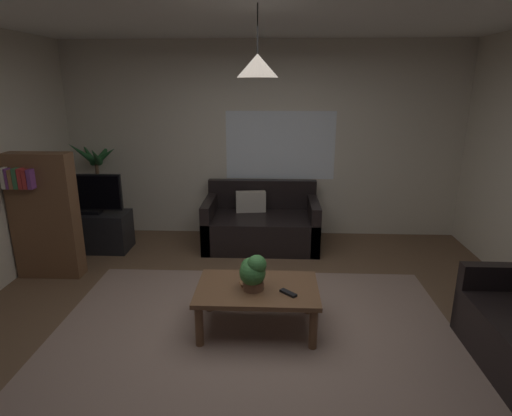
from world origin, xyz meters
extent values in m
cube|color=brown|center=(0.00, 0.00, -0.01)|extent=(5.44, 5.16, 0.02)
cube|color=gray|center=(0.00, -0.20, 0.00)|extent=(3.54, 2.84, 0.01)
cube|color=beige|center=(0.00, 2.61, 1.33)|extent=(5.56, 0.06, 2.66)
cube|color=white|center=(0.24, 2.58, 1.27)|extent=(1.50, 0.01, 0.93)
cube|color=black|center=(-0.01, 2.04, 0.21)|extent=(1.49, 0.87, 0.42)
cube|color=black|center=(-0.01, 2.42, 0.62)|extent=(1.49, 0.12, 0.40)
cube|color=black|center=(-0.69, 2.04, 0.32)|extent=(0.12, 0.87, 0.64)
cube|color=black|center=(0.68, 2.04, 0.32)|extent=(0.12, 0.87, 0.64)
cube|color=#B7AD9E|center=(-0.16, 2.24, 0.56)|extent=(0.41, 0.17, 0.28)
cube|color=black|center=(2.19, 0.10, 0.32)|extent=(0.87, 0.12, 0.64)
cube|color=brown|center=(0.02, 0.06, 0.38)|extent=(1.06, 0.68, 0.04)
cylinder|color=brown|center=(-0.45, -0.22, 0.18)|extent=(0.07, 0.07, 0.36)
cylinder|color=brown|center=(0.49, -0.22, 0.18)|extent=(0.07, 0.07, 0.36)
cylinder|color=brown|center=(-0.45, 0.34, 0.18)|extent=(0.07, 0.07, 0.36)
cylinder|color=brown|center=(0.49, 0.34, 0.18)|extent=(0.07, 0.07, 0.36)
cube|color=#99663F|center=(-0.07, 0.11, 0.41)|extent=(0.13, 0.12, 0.02)
cube|color=black|center=(0.29, -0.05, 0.41)|extent=(0.15, 0.15, 0.02)
cylinder|color=brown|center=(-0.01, 0.03, 0.44)|extent=(0.18, 0.18, 0.08)
sphere|color=#3D7F3D|center=(-0.02, 0.02, 0.56)|extent=(0.22, 0.22, 0.22)
sphere|color=#3D7F3D|center=(-0.04, 0.05, 0.59)|extent=(0.17, 0.17, 0.17)
sphere|color=#3D7F3D|center=(0.02, 0.01, 0.64)|extent=(0.17, 0.17, 0.17)
cube|color=black|center=(-2.17, 1.83, 0.25)|extent=(0.90, 0.44, 0.50)
cube|color=black|center=(-2.17, 1.81, 0.78)|extent=(0.82, 0.05, 0.46)
cube|color=black|center=(-2.17, 1.78, 0.78)|extent=(0.78, 0.00, 0.42)
cube|color=black|center=(-2.17, 1.81, 0.52)|extent=(0.24, 0.16, 0.04)
cylinder|color=brown|center=(-2.29, 2.37, 0.15)|extent=(0.32, 0.32, 0.30)
cylinder|color=brown|center=(-2.29, 2.37, 0.68)|extent=(0.05, 0.05, 0.77)
cone|color=#235B2D|center=(-2.13, 2.34, 1.16)|extent=(0.37, 0.17, 0.29)
cone|color=#235B2D|center=(-2.22, 2.59, 1.19)|extent=(0.20, 0.50, 0.37)
cone|color=#235B2D|center=(-2.44, 2.50, 1.16)|extent=(0.38, 0.37, 0.34)
cone|color=#235B2D|center=(-2.41, 2.24, 1.20)|extent=(0.33, 0.35, 0.39)
cone|color=#235B2D|center=(-2.19, 2.15, 1.18)|extent=(0.24, 0.50, 0.36)
cube|color=brown|center=(-2.35, 1.05, 0.70)|extent=(0.70, 0.22, 1.40)
cube|color=beige|center=(-2.63, 0.93, 1.16)|extent=(0.04, 0.16, 0.22)
cube|color=#72387F|center=(-2.59, 0.93, 1.16)|extent=(0.03, 0.16, 0.21)
cube|color=#99663F|center=(-2.55, 0.93, 1.15)|extent=(0.04, 0.16, 0.20)
cube|color=#387247|center=(-2.50, 0.93, 1.16)|extent=(0.05, 0.16, 0.21)
cube|color=#B22D2D|center=(-2.45, 0.93, 1.16)|extent=(0.04, 0.16, 0.21)
cube|color=#B22D2D|center=(-2.40, 0.93, 1.15)|extent=(0.04, 0.16, 0.20)
cube|color=#72387F|center=(-2.35, 0.93, 1.15)|extent=(0.05, 0.16, 0.20)
cylinder|color=black|center=(0.02, 0.06, 2.48)|extent=(0.01, 0.01, 0.34)
cone|color=beige|center=(0.02, 0.06, 2.23)|extent=(0.32, 0.32, 0.17)
camera|label=1|loc=(0.16, -3.24, 2.11)|focal=29.57mm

